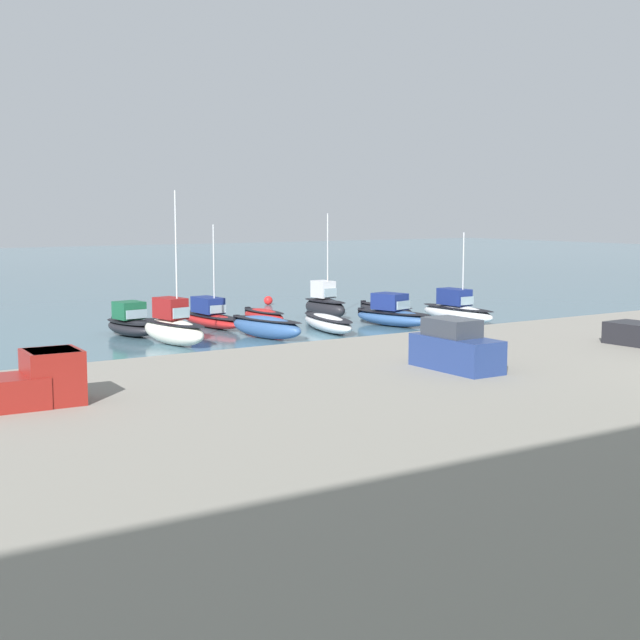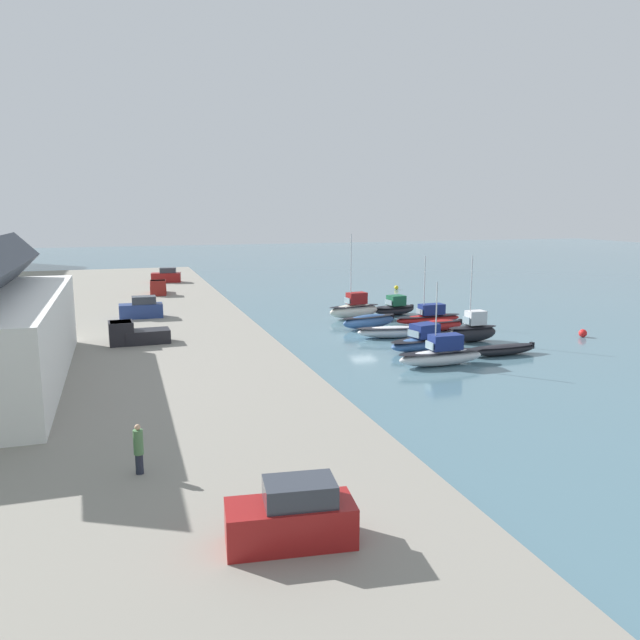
% 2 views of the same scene
% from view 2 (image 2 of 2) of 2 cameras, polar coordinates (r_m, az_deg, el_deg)
% --- Properties ---
extents(ground_plane, '(320.00, 320.00, 0.00)m').
position_cam_2_polar(ground_plane, '(62.72, 4.00, -1.38)').
color(ground_plane, slate).
extents(quay_promenade, '(122.24, 31.45, 1.74)m').
position_cam_2_polar(quay_promenade, '(58.34, -21.02, -2.06)').
color(quay_promenade, gray).
rests_on(quay_promenade, ground_plane).
extents(moored_boat_0, '(1.99, 7.57, 6.82)m').
position_cam_2_polar(moored_boat_0, '(51.41, 11.07, -3.09)').
color(moored_boat_0, silver).
rests_on(moored_boat_0, ground_plane).
extents(moored_boat_1, '(3.80, 7.07, 2.39)m').
position_cam_2_polar(moored_boat_1, '(56.54, 9.33, -1.89)').
color(moored_boat_1, '#33568E').
rests_on(moored_boat_1, ground_plane).
extents(moored_boat_2, '(3.28, 7.77, 1.17)m').
position_cam_2_polar(moored_boat_2, '(61.63, 6.85, -1.05)').
color(moored_boat_2, silver).
rests_on(moored_boat_2, ground_plane).
extents(moored_boat_3, '(3.09, 6.76, 1.49)m').
position_cam_2_polar(moored_boat_3, '(66.13, 4.51, -0.09)').
color(moored_boat_3, '#33568E').
rests_on(moored_boat_3, ground_plane).
extents(moored_boat_4, '(2.81, 6.62, 9.68)m').
position_cam_2_polar(moored_boat_4, '(72.15, 3.17, 1.06)').
color(moored_boat_4, white).
rests_on(moored_boat_4, ground_plane).
extents(moored_boat_5, '(1.65, 6.55, 0.93)m').
position_cam_2_polar(moored_boat_5, '(56.33, 16.37, -2.59)').
color(moored_boat_5, black).
rests_on(moored_boat_5, ground_plane).
extents(moored_boat_6, '(1.80, 5.08, 8.23)m').
position_cam_2_polar(moored_boat_6, '(61.09, 13.83, -0.90)').
color(moored_boat_6, black).
rests_on(moored_boat_6, ground_plane).
extents(moored_boat_7, '(1.70, 5.20, 1.17)m').
position_cam_2_polar(moored_boat_7, '(65.84, 10.91, -0.44)').
color(moored_boat_7, red).
rests_on(moored_boat_7, ground_plane).
extents(moored_boat_8, '(2.34, 8.04, 7.46)m').
position_cam_2_polar(moored_boat_8, '(69.68, 9.92, 0.30)').
color(moored_boat_8, red).
rests_on(moored_boat_8, ground_plane).
extents(moored_boat_9, '(2.92, 5.56, 2.31)m').
position_cam_2_polar(moored_boat_9, '(74.92, 6.83, 1.12)').
color(moored_boat_9, black).
rests_on(moored_boat_9, ground_plane).
extents(parked_car_0, '(1.83, 4.21, 2.16)m').
position_cam_2_polar(parked_car_0, '(64.83, -15.99, 1.01)').
color(parked_car_0, navy).
rests_on(parked_car_0, quay_promenade).
extents(parked_car_1, '(2.40, 4.42, 2.16)m').
position_cam_2_polar(parked_car_1, '(94.99, -13.86, 3.92)').
color(parked_car_1, maroon).
rests_on(parked_car_1, quay_promenade).
extents(parked_car_3, '(2.27, 4.38, 2.16)m').
position_cam_2_polar(parked_car_3, '(21.33, -2.56, -17.55)').
color(parked_car_3, maroon).
rests_on(parked_car_3, quay_promenade).
extents(pickup_truck_0, '(4.81, 2.16, 1.90)m').
position_cam_2_polar(pickup_truck_0, '(82.02, -14.59, 2.87)').
color(pickup_truck_0, maroon).
rests_on(pickup_truck_0, quay_promenade).
extents(pickup_truck_1, '(2.16, 4.81, 1.90)m').
position_cam_2_polar(pickup_truck_1, '(52.50, -16.65, -1.23)').
color(pickup_truck_1, black).
rests_on(pickup_truck_1, quay_promenade).
extents(person_on_quay, '(0.40, 0.40, 2.14)m').
position_cam_2_polar(person_on_quay, '(27.22, -16.25, -11.21)').
color(person_on_quay, '#232838').
rests_on(person_on_quay, quay_promenade).
extents(mooring_buoy_0, '(0.79, 0.79, 0.79)m').
position_cam_2_polar(mooring_buoy_0, '(66.79, 22.90, -1.12)').
color(mooring_buoy_0, red).
rests_on(mooring_buoy_0, ground_plane).
extents(mooring_buoy_1, '(0.65, 0.65, 0.65)m').
position_cam_2_polar(mooring_buoy_1, '(98.14, 7.00, 2.97)').
color(mooring_buoy_1, yellow).
rests_on(mooring_buoy_1, ground_plane).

